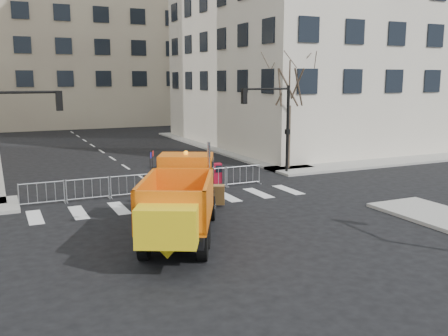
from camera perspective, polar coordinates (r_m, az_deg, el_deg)
name	(u,v)px	position (r m, az deg, el deg)	size (l,w,h in m)	color
ground	(229,234)	(19.08, 0.55, -7.50)	(120.00, 120.00, 0.00)	black
sidewalk_back	(160,188)	(26.73, -7.31, -2.26)	(64.00, 5.00, 0.15)	gray
building_far	(53,29)	(69.14, -18.96, 14.78)	(30.00, 18.00, 24.00)	tan
traffic_light_right	(288,130)	(30.78, 7.28, 4.32)	(0.18, 0.18, 5.40)	black
crowd_barriers	(151,184)	(25.58, -8.32, -1.77)	(12.60, 0.60, 1.10)	#9EA0A5
street_tree	(289,112)	(31.91, 7.43, 6.42)	(3.00, 3.00, 7.50)	#382B21
plow_truck	(181,199)	(18.09, -4.97, -3.50)	(6.08, 8.97, 3.44)	black
cop_a	(165,190)	(21.87, -6.70, -2.57)	(0.73, 0.48, 1.99)	black
cop_b	(173,186)	(22.72, -5.86, -2.07)	(0.97, 0.75, 1.99)	black
cop_c	(206,180)	(24.31, -2.12, -1.38)	(1.09, 0.45, 1.85)	black
newspaper_box	(217,173)	(27.25, -0.78, -0.60)	(0.45, 0.40, 1.10)	maroon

